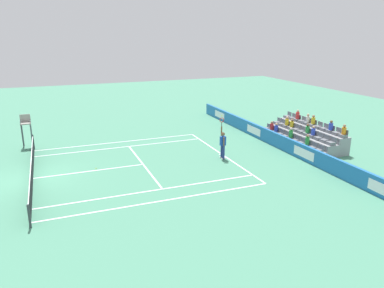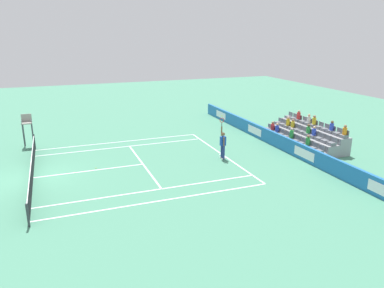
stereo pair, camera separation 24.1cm
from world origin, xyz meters
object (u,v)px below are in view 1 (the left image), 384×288
at_px(tennis_player, 223,144).
at_px(umpire_chair, 26,126).
at_px(tennis_net, 32,170).
at_px(loose_tennis_ball, 96,168).

relative_size(tennis_player, umpire_chair, 1.22).
relative_size(tennis_net, umpire_chair, 5.12).
xyz_separation_m(umpire_chair, loose_tennis_ball, (-6.49, -3.93, -1.49)).
bearing_deg(tennis_player, loose_tennis_ball, 82.50).
xyz_separation_m(tennis_net, tennis_player, (-0.78, -11.55, 0.50)).
distance_m(tennis_net, tennis_player, 11.59).
bearing_deg(tennis_player, umpire_chair, 57.73).
bearing_deg(umpire_chair, tennis_net, -176.68).
xyz_separation_m(tennis_player, loose_tennis_ball, (1.05, 8.01, -0.96)).
bearing_deg(tennis_net, umpire_chair, 3.32).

